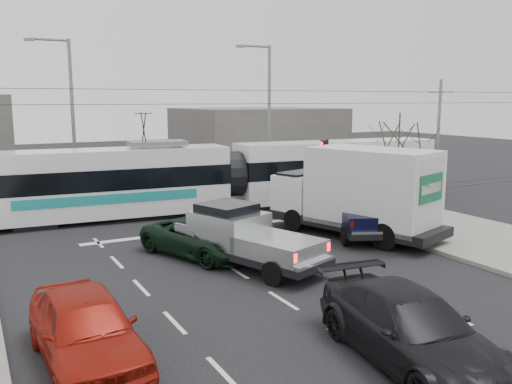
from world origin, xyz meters
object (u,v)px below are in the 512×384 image
tram (230,175)px  box_truck (358,193)px  red_car (86,328)px  dark_car (410,328)px  bare_tree (399,143)px  silver_pickup (242,236)px  green_car (201,238)px  navy_pickup (355,210)px  street_lamp_far (69,111)px  street_lamp_near (267,109)px  traffic_signal (325,160)px

tram → box_truck: size_ratio=3.14×
red_car → dark_car: (6.29, -3.28, -0.04)m
bare_tree → dark_car: 13.61m
silver_pickup → green_car: silver_pickup is taller
navy_pickup → red_car: 14.14m
silver_pickup → navy_pickup: silver_pickup is taller
street_lamp_far → navy_pickup: street_lamp_far is taller
dark_car → street_lamp_near: bearing=76.0°
street_lamp_far → red_car: size_ratio=1.86×
silver_pickup → navy_pickup: size_ratio=1.17×
street_lamp_far → tram: street_lamp_far is taller
street_lamp_far → silver_pickup: 16.18m
tram → traffic_signal: bearing=-34.8°
navy_pickup → dark_car: 11.63m
bare_tree → box_truck: size_ratio=0.63×
traffic_signal → bare_tree: bearing=-74.2°
traffic_signal → silver_pickup: bearing=-142.5°
box_truck → green_car: bearing=158.5°
bare_tree → street_lamp_far: 17.97m
street_lamp_near → box_truck: bearing=-101.1°
navy_pickup → dark_car: size_ratio=0.96×
navy_pickup → red_car: navy_pickup is taller
street_lamp_far → dark_car: street_lamp_far is taller
traffic_signal → dark_car: (-7.63, -13.97, -1.95)m
traffic_signal → tram: tram is taller
traffic_signal → street_lamp_near: bearing=83.6°
bare_tree → navy_pickup: (-2.50, -0.18, -2.77)m
traffic_signal → silver_pickup: traffic_signal is taller
box_truck → green_car: size_ratio=1.62×
street_lamp_near → dark_car: (-8.47, -21.48, -4.32)m
dark_car → box_truck: bearing=64.6°
bare_tree → navy_pickup: size_ratio=0.96×
street_lamp_far → box_truck: 17.07m
street_lamp_far → box_truck: street_lamp_far is taller
street_lamp_far → silver_pickup: (3.01, -15.37, -4.07)m
box_truck → dark_car: (-6.11, -9.42, -1.07)m
green_car → red_car: 8.53m
street_lamp_near → silver_pickup: size_ratio=1.48×
street_lamp_far → red_car: 20.90m
silver_pickup → red_car: (-6.26, -4.83, -0.22)m
street_lamp_near → green_car: 15.55m
tram → dark_car: 17.58m
traffic_signal → green_car: (-8.49, -4.12, -2.06)m
tram → green_car: tram is taller
dark_car → tram: bearing=84.9°
dark_car → silver_pickup: bearing=97.7°
traffic_signal → box_truck: 4.88m
box_truck → red_car: size_ratio=1.64×
red_car → street_lamp_far: bearing=78.9°
tram → navy_pickup: tram is taller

